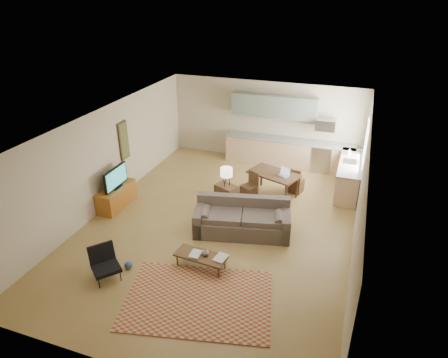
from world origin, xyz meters
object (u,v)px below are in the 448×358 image
at_px(coffee_table, 201,261).
at_px(armchair, 105,265).
at_px(tv_credenza, 117,197).
at_px(console_table, 226,196).
at_px(sofa, 242,218).
at_px(dining_table, 273,184).

relative_size(coffee_table, armchair, 1.60).
relative_size(coffee_table, tv_credenza, 0.89).
xyz_separation_m(coffee_table, tv_credenza, (-3.19, 1.69, 0.12)).
distance_m(coffee_table, console_table, 2.66).
distance_m(sofa, dining_table, 2.17).
relative_size(sofa, console_table, 3.61).
distance_m(tv_credenza, dining_table, 4.40).
distance_m(tv_credenza, console_table, 3.01).
bearing_deg(console_table, sofa, -29.91).
height_order(sofa, dining_table, sofa).
bearing_deg(coffee_table, tv_credenza, 157.13).
bearing_deg(tv_credenza, coffee_table, -27.92).
bearing_deg(dining_table, console_table, -113.43).
xyz_separation_m(tv_credenza, console_table, (2.85, 0.95, 0.04)).
height_order(armchair, dining_table, same).
height_order(sofa, tv_credenza, sofa).
bearing_deg(armchair, tv_credenza, 68.87).
height_order(coffee_table, dining_table, dining_table).
xyz_separation_m(sofa, console_table, (-0.77, 1.05, -0.09)).
distance_m(armchair, tv_credenza, 3.04).
xyz_separation_m(sofa, tv_credenza, (-3.62, 0.10, -0.13)).
bearing_deg(armchair, sofa, -0.09).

